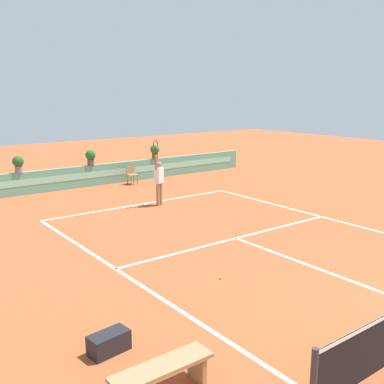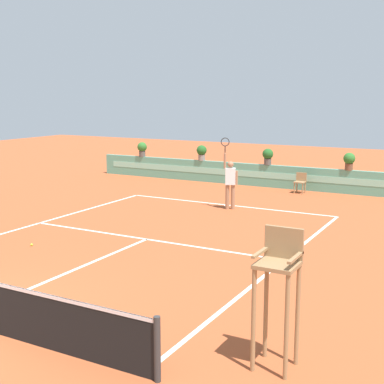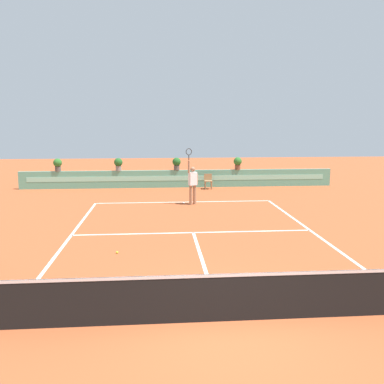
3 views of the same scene
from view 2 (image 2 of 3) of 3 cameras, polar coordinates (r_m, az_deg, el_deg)
ground_plane at (r=15.16m, az=-5.70°, el=-5.37°), size 60.00×60.00×0.00m
court_lines at (r=15.73m, az=-4.22°, el=-4.75°), size 8.32×11.94×0.01m
back_wall_barrier at (r=24.16m, az=8.27°, el=1.69°), size 18.00×0.21×1.00m
umpire_chair at (r=8.19m, az=9.15°, el=-9.41°), size 0.60×0.60×2.14m
ball_kid_chair at (r=22.97m, az=11.44°, el=1.09°), size 0.44×0.44×0.85m
tennis_player at (r=19.27m, az=4.07°, el=1.23°), size 0.57×0.35×2.58m
tennis_ball_near_baseline at (r=15.40m, az=-16.67°, el=-5.39°), size 0.07×0.07×0.07m
potted_plant_far_left at (r=27.15m, az=-5.32°, el=4.64°), size 0.48×0.48×0.72m
potted_plant_right at (r=23.09m, az=16.36°, el=3.26°), size 0.48×0.48×0.72m
potted_plant_centre at (r=24.09m, az=8.06°, el=3.86°), size 0.48×0.48×0.72m
potted_plant_left at (r=25.43m, az=1.03°, el=4.30°), size 0.48×0.48×0.72m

